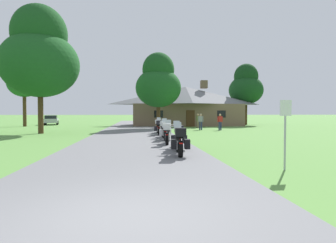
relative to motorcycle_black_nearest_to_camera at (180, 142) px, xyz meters
name	(u,v)px	position (x,y,z in m)	size (l,w,h in m)	color
ground_plane	(134,133)	(-1.96, 13.44, -0.61)	(500.00, 500.00, 0.00)	#56893D
asphalt_driveway	(134,135)	(-1.96, 11.44, -0.58)	(6.40, 80.00, 0.06)	slate
motorcycle_black_nearest_to_camera	(180,142)	(0.00, 0.00, 0.00)	(0.80, 2.08, 1.30)	black
motorcycle_black_second_in_row	(178,137)	(0.24, 2.06, 0.00)	(0.79, 2.08, 1.30)	black
motorcycle_yellow_third_in_row	(168,134)	(-0.02, 4.29, 0.01)	(0.77, 2.08, 1.30)	black
motorcycle_white_fourth_in_row	(165,131)	(0.05, 6.65, 0.00)	(0.77, 2.08, 1.30)	black
motorcycle_red_fifth_in_row	(164,129)	(0.18, 8.81, 0.01)	(0.78, 2.08, 1.30)	black
motorcycle_red_sixth_in_row	(159,128)	(-0.02, 10.86, 0.00)	(0.80, 2.08, 1.30)	black
motorcycle_blue_farthest_in_row	(158,126)	(0.08, 13.01, 0.01)	(0.73, 2.08, 1.30)	black
stone_lodge	(186,106)	(5.03, 28.06, 2.19)	(15.40, 7.74, 6.33)	brown
bystander_olive_shirt_near_lodge	(198,120)	(5.36, 21.46, 0.32)	(0.48, 0.37, 1.67)	#75664C
bystander_gray_shirt_beside_signpost	(201,121)	(4.80, 17.45, 0.34)	(0.54, 0.30, 1.69)	navy
bystander_red_shirt_by_tree	(220,121)	(6.64, 16.74, 0.32)	(0.55, 0.24, 1.67)	navy
metal_signpost_roadside	(285,126)	(2.81, -2.94, 0.74)	(0.36, 0.06, 2.14)	#9EA0A5
tree_by_lodge_front	(158,83)	(0.67, 20.72, 4.57)	(5.12, 5.12, 8.54)	#422D19
tree_left_far	(24,80)	(-16.28, 27.38, 5.47)	(4.17, 4.17, 8.84)	#422D19
tree_right_of_lodge	(246,86)	(14.34, 29.44, 5.13)	(5.02, 5.02, 9.05)	#422D19
tree_left_near	(40,55)	(-9.84, 13.87, 5.99)	(6.46, 6.46, 10.84)	#422D19
parked_silver_suv_far_left	(51,120)	(-14.47, 32.57, 0.17)	(2.83, 4.90, 1.40)	#ADAFB7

